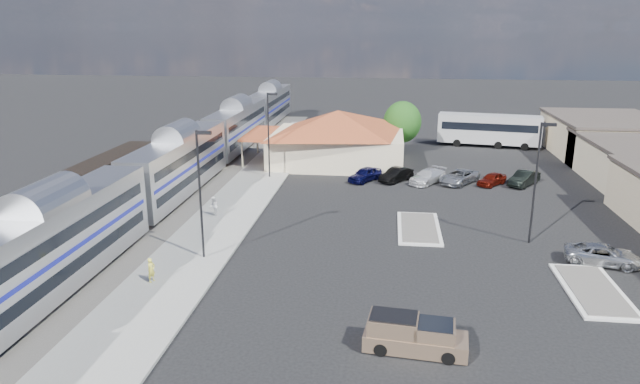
# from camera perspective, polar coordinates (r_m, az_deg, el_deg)

# --- Properties ---
(ground) EXTENTS (280.00, 280.00, 0.00)m
(ground) POSITION_cam_1_polar(r_m,az_deg,el_deg) (44.04, 4.75, -4.37)
(ground) COLOR black
(ground) RESTS_ON ground
(railbed) EXTENTS (16.00, 100.00, 0.12)m
(railbed) POSITION_cam_1_polar(r_m,az_deg,el_deg) (56.22, -16.79, -0.38)
(railbed) COLOR #4C4944
(railbed) RESTS_ON ground
(platform) EXTENTS (5.50, 92.00, 0.18)m
(platform) POSITION_cam_1_polar(r_m,az_deg,el_deg) (51.43, -8.44, -1.34)
(platform) COLOR gray
(platform) RESTS_ON ground
(passenger_train) EXTENTS (3.00, 104.00, 5.55)m
(passenger_train) POSITION_cam_1_polar(r_m,az_deg,el_deg) (54.98, -13.89, 2.51)
(passenger_train) COLOR silver
(passenger_train) RESTS_ON ground
(freight_cars) EXTENTS (2.80, 46.00, 4.00)m
(freight_cars) POSITION_cam_1_polar(r_m,az_deg,el_deg) (56.47, -19.98, 1.37)
(freight_cars) COLOR black
(freight_cars) RESTS_ON ground
(station_depot) EXTENTS (18.35, 12.24, 6.20)m
(station_depot) POSITION_cam_1_polar(r_m,az_deg,el_deg) (66.64, 1.75, 5.56)
(station_depot) COLOR beige
(station_depot) RESTS_ON ground
(traffic_island_south) EXTENTS (3.30, 7.50, 0.21)m
(traffic_island_south) POSITION_cam_1_polar(r_m,az_deg,el_deg) (45.94, 9.85, -3.54)
(traffic_island_south) COLOR silver
(traffic_island_south) RESTS_ON ground
(traffic_island_north) EXTENTS (3.30, 7.50, 0.21)m
(traffic_island_north) POSITION_cam_1_polar(r_m,az_deg,el_deg) (38.71, 25.65, -8.84)
(traffic_island_north) COLOR silver
(traffic_island_north) RESTS_ON ground
(lamp_plat_s) EXTENTS (1.08, 0.25, 9.00)m
(lamp_plat_s) POSITION_cam_1_polar(r_m,az_deg,el_deg) (38.65, -11.82, 0.71)
(lamp_plat_s) COLOR black
(lamp_plat_s) RESTS_ON ground
(lamp_plat_n) EXTENTS (1.08, 0.25, 9.00)m
(lamp_plat_n) POSITION_cam_1_polar(r_m,az_deg,el_deg) (59.40, -5.10, 6.35)
(lamp_plat_n) COLOR black
(lamp_plat_n) RESTS_ON ground
(lamp_lot) EXTENTS (1.08, 0.25, 9.00)m
(lamp_lot) POSITION_cam_1_polar(r_m,az_deg,el_deg) (43.77, 20.94, 1.78)
(lamp_lot) COLOR black
(lamp_lot) RESTS_ON ground
(tree_depot) EXTENTS (4.71, 4.71, 6.63)m
(tree_depot) POSITION_cam_1_polar(r_m,az_deg,el_deg) (72.15, 8.23, 6.94)
(tree_depot) COLOR #382314
(tree_depot) RESTS_ON ground
(pickup_truck) EXTENTS (5.21, 2.36, 1.74)m
(pickup_truck) POSITION_cam_1_polar(r_m,az_deg,el_deg) (29.27, 9.54, -13.99)
(pickup_truck) COLOR #A08062
(pickup_truck) RESTS_ON ground
(suv) EXTENTS (5.26, 3.28, 1.36)m
(suv) POSITION_cam_1_polar(r_m,az_deg,el_deg) (43.03, 26.45, -5.64)
(suv) COLOR #A5A7AD
(suv) RESTS_ON ground
(coach_bus) EXTENTS (13.49, 5.04, 4.23)m
(coach_bus) POSITION_cam_1_polar(r_m,az_deg,el_deg) (79.41, 16.54, 6.12)
(coach_bus) COLOR silver
(coach_bus) RESTS_ON ground
(person_a) EXTENTS (0.56, 0.66, 1.55)m
(person_a) POSITION_cam_1_polar(r_m,az_deg,el_deg) (37.11, -16.52, -7.48)
(person_a) COLOR #DFD545
(person_a) RESTS_ON platform
(person_b) EXTENTS (0.88, 0.98, 1.65)m
(person_b) POSITION_cam_1_polar(r_m,az_deg,el_deg) (48.47, -10.59, -1.40)
(person_b) COLOR silver
(person_b) RESTS_ON platform
(parked_car_a) EXTENTS (3.80, 4.50, 1.45)m
(parked_car_a) POSITION_cam_1_polar(r_m,az_deg,el_deg) (59.20, 4.53, 1.77)
(parked_car_a) COLOR #0C0D3D
(parked_car_a) RESTS_ON ground
(parked_car_b) EXTENTS (3.74, 4.37, 1.42)m
(parked_car_b) POSITION_cam_1_polar(r_m,az_deg,el_deg) (59.46, 7.62, 1.72)
(parked_car_b) COLOR black
(parked_car_b) RESTS_ON ground
(parked_car_c) EXTENTS (4.43, 5.11, 1.41)m
(parked_car_c) POSITION_cam_1_polar(r_m,az_deg,el_deg) (59.31, 10.72, 1.54)
(parked_car_c) COLOR white
(parked_car_c) RESTS_ON ground
(parked_car_d) EXTENTS (4.90, 5.56, 1.43)m
(parked_car_d) POSITION_cam_1_polar(r_m,az_deg,el_deg) (59.90, 13.76, 1.50)
(parked_car_d) COLOR gray
(parked_car_d) RESTS_ON ground
(parked_car_e) EXTENTS (3.56, 3.81, 1.27)m
(parked_car_e) POSITION_cam_1_polar(r_m,az_deg,el_deg) (60.10, 16.81, 1.24)
(parked_car_e) COLOR maroon
(parked_car_e) RESTS_ON ground
(parked_car_f) EXTENTS (3.92, 4.59, 1.49)m
(parked_car_f) POSITION_cam_1_polar(r_m,az_deg,el_deg) (61.00, 19.73, 1.30)
(parked_car_f) COLOR black
(parked_car_f) RESTS_ON ground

